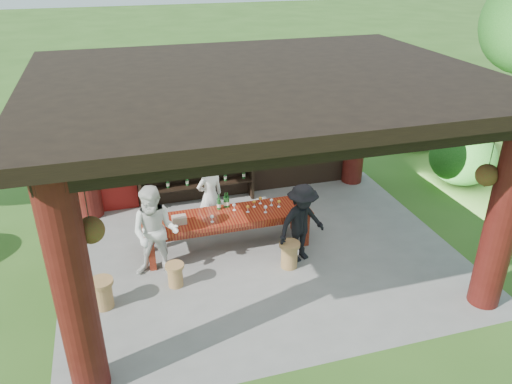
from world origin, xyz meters
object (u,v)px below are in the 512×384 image
object	(u,v)px
stool_far_left	(103,293)
napkin_basket	(179,220)
host	(210,196)
wine_shelf	(195,157)
guest_woman	(155,233)
guest_man	(302,223)
tasting_table	(227,220)
stool_near_left	(175,274)
stool_near_right	(289,254)

from	to	relation	value
stool_far_left	napkin_basket	distance (m)	1.90
stool_far_left	host	world-z (taller)	host
wine_shelf	guest_woman	xyz separation A→B (m)	(-1.18, -2.55, -0.27)
wine_shelf	guest_man	world-z (taller)	wine_shelf
host	napkin_basket	size ratio (longest dim) A/B	6.04
tasting_table	stool_near_left	xyz separation A→B (m)	(-1.16, -0.92, -0.40)
host	wine_shelf	bearing A→B (deg)	-104.24
tasting_table	guest_man	world-z (taller)	guest_man
stool_near_right	guest_man	distance (m)	0.61
guest_woman	napkin_basket	bearing A→B (deg)	61.57
stool_near_right	napkin_basket	world-z (taller)	napkin_basket
napkin_basket	wine_shelf	bearing A→B (deg)	71.73
stool_far_left	guest_woman	bearing A→B (deg)	33.96
stool_near_right	host	world-z (taller)	host
tasting_table	stool_near_right	size ratio (longest dim) A/B	6.35
stool_near_right	host	xyz separation A→B (m)	(-1.11, 1.74, 0.52)
stool_near_left	host	world-z (taller)	host
napkin_basket	guest_man	bearing A→B (deg)	-17.58
tasting_table	stool_near_left	world-z (taller)	tasting_table
stool_far_left	stool_near_right	bearing A→B (deg)	3.80
stool_near_right	guest_man	world-z (taller)	guest_man
wine_shelf	stool_far_left	world-z (taller)	wine_shelf
tasting_table	stool_near_left	distance (m)	1.54
stool_far_left	tasting_table	bearing A→B (deg)	26.02
guest_woman	napkin_basket	size ratio (longest dim) A/B	6.73
tasting_table	guest_woman	xyz separation A→B (m)	(-1.40, -0.50, 0.24)
host	guest_man	size ratio (longest dim) A/B	1.02
host	guest_woman	size ratio (longest dim) A/B	0.90
host	stool_far_left	bearing A→B (deg)	24.64
guest_man	stool_near_left	bearing A→B (deg)	166.99
stool_near_left	stool_near_right	bearing A→B (deg)	-0.52
guest_woman	guest_man	size ratio (longest dim) A/B	1.13
guest_woman	napkin_basket	distance (m)	0.65
guest_woman	napkin_basket	world-z (taller)	guest_woman
tasting_table	guest_woman	size ratio (longest dim) A/B	1.85
napkin_basket	stool_near_left	bearing A→B (deg)	-105.67
stool_near_left	napkin_basket	distance (m)	1.06
wine_shelf	stool_near_left	world-z (taller)	wine_shelf
stool_near_right	guest_man	size ratio (longest dim) A/B	0.33
napkin_basket	host	bearing A→B (deg)	48.77
tasting_table	host	distance (m)	0.83
stool_far_left	host	distance (m)	3.00
stool_near_left	guest_woman	world-z (taller)	guest_woman
host	stool_near_left	bearing A→B (deg)	43.04
wine_shelf	stool_near_left	distance (m)	3.25
wine_shelf	stool_near_left	bearing A→B (deg)	-107.53
stool_near_left	guest_man	distance (m)	2.46
wine_shelf	napkin_basket	size ratio (longest dim) A/B	10.01
wine_shelf	tasting_table	distance (m)	2.13
stool_near_left	host	bearing A→B (deg)	59.88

